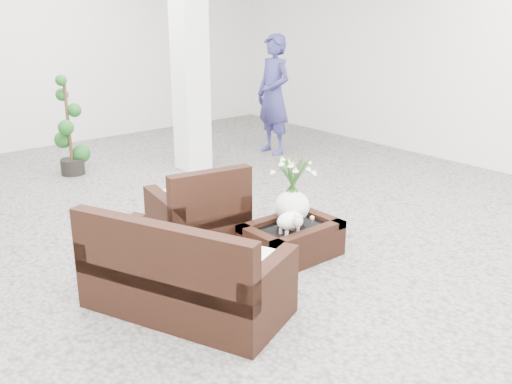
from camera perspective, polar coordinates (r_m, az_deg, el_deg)
ground at (r=5.89m, az=-0.62°, el=-5.49°), size 11.00×11.00×0.00m
column at (r=8.37m, az=-6.56°, el=13.98°), size 0.40×0.40×3.50m
coffee_table at (r=5.64m, az=3.47°, el=-4.91°), size 0.90×0.60×0.31m
sheep_figurine at (r=5.40m, az=3.31°, el=-3.01°), size 0.28×0.23×0.21m
planter_narcissus at (r=5.58m, az=3.63°, el=0.93°), size 0.44×0.44×0.80m
tealight at (r=5.78m, az=5.54°, el=-2.52°), size 0.04×0.04×0.03m
armchair at (r=5.80m, az=-5.84°, el=-1.30°), size 0.95×0.93×0.88m
loveseat at (r=4.64m, az=-6.91°, el=-6.75°), size 1.33×1.78×0.85m
topiary at (r=8.56m, az=-17.95°, el=6.15°), size 0.37×0.37×1.39m
shopper at (r=9.30m, az=1.74°, el=9.52°), size 0.48×0.71×1.88m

